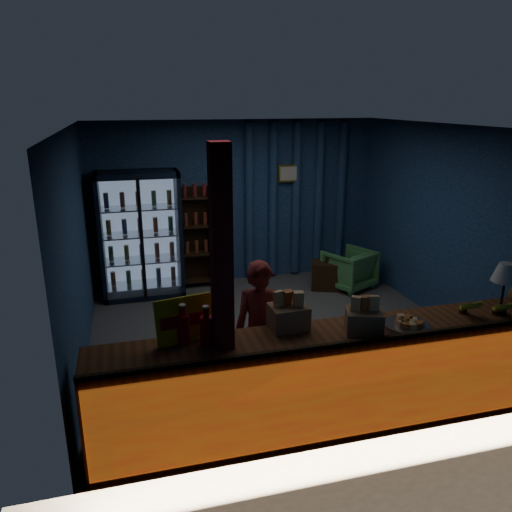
{
  "coord_description": "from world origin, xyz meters",
  "views": [
    {
      "loc": [
        -1.75,
        -5.55,
        2.89
      ],
      "look_at": [
        -0.32,
        -0.2,
        1.15
      ],
      "focal_mm": 35.0,
      "sensor_mm": 36.0,
      "label": 1
    }
  ],
  "objects_px": {
    "table_lamp": "(506,275)",
    "shopkeeper": "(261,333)",
    "pastry_tray": "(407,324)",
    "green_chair": "(349,269)"
  },
  "relations": [
    {
      "from": "table_lamp",
      "to": "shopkeeper",
      "type": "bearing_deg",
      "value": 163.79
    },
    {
      "from": "pastry_tray",
      "to": "table_lamp",
      "type": "height_order",
      "value": "table_lamp"
    },
    {
      "from": "pastry_tray",
      "to": "shopkeeper",
      "type": "bearing_deg",
      "value": 150.56
    },
    {
      "from": "shopkeeper",
      "to": "green_chair",
      "type": "xyz_separation_m",
      "value": [
        2.19,
        2.62,
        -0.41
      ]
    },
    {
      "from": "shopkeeper",
      "to": "table_lamp",
      "type": "bearing_deg",
      "value": 0.25
    },
    {
      "from": "shopkeeper",
      "to": "pastry_tray",
      "type": "relative_size",
      "value": 3.53
    },
    {
      "from": "green_chair",
      "to": "shopkeeper",
      "type": "bearing_deg",
      "value": 25.11
    },
    {
      "from": "shopkeeper",
      "to": "green_chair",
      "type": "bearing_deg",
      "value": 66.6
    },
    {
      "from": "pastry_tray",
      "to": "table_lamp",
      "type": "xyz_separation_m",
      "value": [
        1.01,
        0.03,
        0.37
      ]
    },
    {
      "from": "shopkeeper",
      "to": "table_lamp",
      "type": "xyz_separation_m",
      "value": [
        2.18,
        -0.63,
        0.62
      ]
    }
  ]
}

